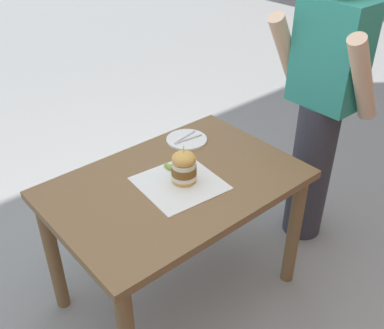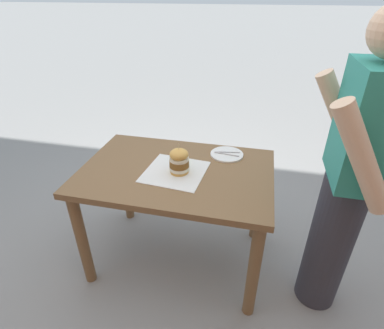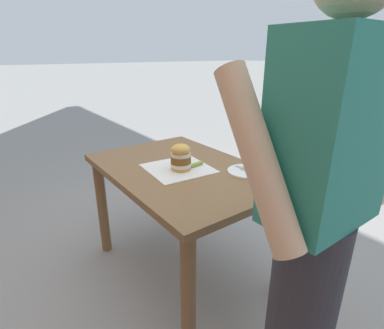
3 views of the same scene
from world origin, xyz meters
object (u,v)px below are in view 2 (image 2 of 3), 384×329
Objects in this scene: patio_table at (177,186)px; diner_across_table at (349,181)px; sandwich at (179,161)px; pickle_spear at (185,162)px; side_plate_with_forks at (227,154)px.

patio_table is 0.98m from diner_across_table.
sandwich reaches higher than patio_table.
diner_across_table is at bearing 77.69° from pickle_spear.
sandwich is at bearing -41.90° from side_plate_with_forks.
sandwich reaches higher than side_plate_with_forks.
side_plate_with_forks is 0.77m from diner_across_table.
sandwich is 0.39m from side_plate_with_forks.
sandwich reaches higher than pickle_spear.
patio_table is at bearing -27.21° from pickle_spear.
patio_table is 0.21m from sandwich.
patio_table is 0.70× the size of diner_across_table.
diner_across_table reaches higher than pickle_spear.
diner_across_table reaches higher than patio_table.
pickle_spear is (-0.08, 0.04, 0.14)m from patio_table.
diner_across_table reaches higher than sandwich.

